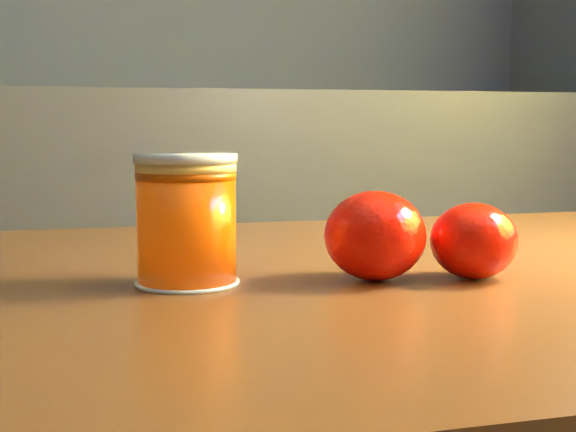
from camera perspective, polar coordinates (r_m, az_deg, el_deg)
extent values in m
cube|color=brown|center=(0.67, 7.05, -5.31)|extent=(0.96, 0.68, 0.04)
cylinder|color=#DD4504|center=(0.59, -7.22, -0.88)|extent=(0.07, 0.07, 0.08)
cylinder|color=#FFCE68|center=(0.59, -7.28, 3.46)|extent=(0.07, 0.07, 0.01)
cylinder|color=silver|center=(0.59, -7.29, 4.02)|extent=(0.08, 0.08, 0.00)
ellipsoid|color=#F81904|center=(0.61, 6.21, -1.40)|extent=(0.09, 0.09, 0.07)
ellipsoid|color=#F81904|center=(0.63, 13.06, -1.73)|extent=(0.07, 0.07, 0.06)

